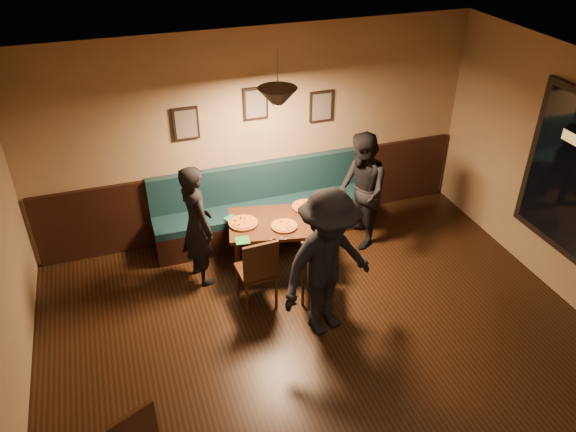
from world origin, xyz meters
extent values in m
plane|color=black|center=(0.00, 0.00, 0.00)|extent=(7.00, 7.00, 0.00)
plane|color=silver|center=(0.00, 0.00, 2.80)|extent=(7.00, 7.00, 0.00)
plane|color=#8C704F|center=(0.00, 3.50, 1.40)|extent=(6.00, 0.00, 6.00)
cube|color=black|center=(0.00, 3.47, 0.50)|extent=(5.88, 0.06, 1.00)
cube|color=black|center=(-0.90, 3.47, 1.70)|extent=(0.32, 0.04, 0.42)
cube|color=black|center=(0.00, 3.47, 1.85)|extent=(0.32, 0.04, 0.42)
cube|color=black|center=(0.90, 3.47, 1.70)|extent=(0.32, 0.04, 0.42)
cone|color=black|center=(-0.01, 2.51, 2.25)|extent=(0.44, 0.44, 0.25)
cube|color=black|center=(-0.01, 2.51, 0.33)|extent=(1.38, 1.04, 0.66)
imported|color=black|center=(-1.02, 2.56, 0.78)|extent=(0.51, 0.65, 1.57)
imported|color=black|center=(1.17, 2.65, 0.80)|extent=(0.68, 0.83, 1.59)
imported|color=black|center=(0.11, 1.24, 0.87)|extent=(1.27, 0.95, 1.74)
cylinder|color=orange|center=(-0.45, 2.58, 0.68)|extent=(0.42, 0.42, 0.04)
cylinder|color=orange|center=(0.01, 2.36, 0.68)|extent=(0.42, 0.42, 0.04)
cylinder|color=#CC5C26|center=(0.41, 2.70, 0.68)|extent=(0.37, 0.37, 0.04)
cylinder|color=black|center=(0.57, 2.25, 0.74)|extent=(0.09, 0.09, 0.15)
cylinder|color=#AA0519|center=(0.56, 2.47, 0.72)|extent=(0.03, 0.03, 0.11)
cube|color=#1F763E|center=(-0.56, 2.76, 0.67)|extent=(0.19, 0.19, 0.01)
cube|color=#217E2D|center=(-0.55, 2.25, 0.67)|extent=(0.18, 0.18, 0.01)
cube|color=white|center=(-0.07, 2.14, 0.67)|extent=(0.21, 0.07, 0.00)
camera|label=1|loc=(-1.79, -3.03, 4.42)|focal=34.78mm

